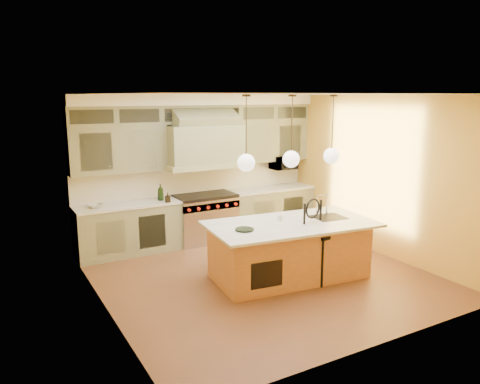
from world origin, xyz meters
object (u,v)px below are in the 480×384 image
counter_stool (320,235)px  microwave (283,162)px  range (205,218)px  kitchen_island (289,249)px

counter_stool → microwave: 3.18m
range → microwave: 2.18m
range → counter_stool: counter_stool is taller
range → microwave: (1.95, 0.11, 0.96)m
kitchen_island → counter_stool: size_ratio=2.12×
range → microwave: microwave is taller
kitchen_island → counter_stool: kitchen_island is taller
kitchen_island → counter_stool: (0.34, -0.33, 0.28)m
kitchen_island → microwave: 3.12m
range → kitchen_island: (0.36, -2.40, -0.02)m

